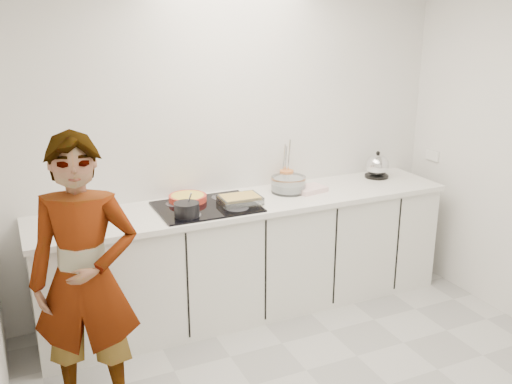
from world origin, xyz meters
name	(u,v)px	position (x,y,z in m)	size (l,w,h in m)	color
wall_back	(233,142)	(0.00, 1.60, 1.30)	(3.60, 0.00, 2.60)	white
base_cabinets	(250,258)	(0.00, 1.28, 0.43)	(3.20, 0.58, 0.87)	white
countertop	(249,203)	(0.00, 1.28, 0.89)	(3.24, 0.64, 0.04)	white
hob	(207,207)	(-0.35, 1.26, 0.92)	(0.72, 0.54, 0.01)	black
tart_dish	(188,198)	(-0.44, 1.42, 0.95)	(0.34, 0.34, 0.05)	red
saucepan	(187,209)	(-0.55, 1.11, 0.97)	(0.22, 0.22, 0.17)	black
baking_dish	(240,199)	(-0.11, 1.21, 0.96)	(0.31, 0.23, 0.06)	silver
mixing_bowl	(288,185)	(0.37, 1.35, 0.97)	(0.36, 0.36, 0.13)	silver
tea_towel	(310,189)	(0.53, 1.29, 0.93)	(0.24, 0.17, 0.04)	white
kettle	(377,166)	(1.26, 1.41, 1.01)	(0.21, 0.21, 0.23)	black
utensil_crock	(287,179)	(0.42, 1.48, 0.98)	(0.11, 0.11, 0.14)	orange
cook	(85,280)	(-1.32, 0.57, 0.84)	(0.61, 0.40, 1.67)	white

